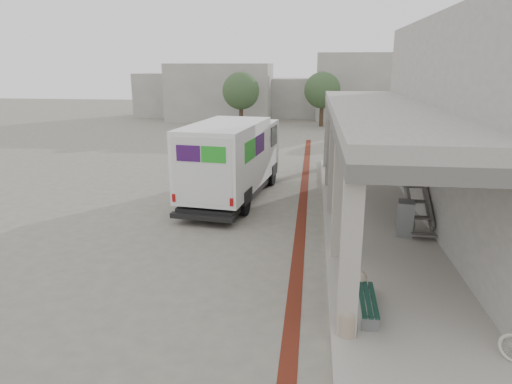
# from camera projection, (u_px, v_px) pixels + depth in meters

# --- Properties ---
(ground) EXTENTS (120.00, 120.00, 0.00)m
(ground) POSITION_uv_depth(u_px,v_px,m) (262.00, 261.00, 12.85)
(ground) COLOR #676158
(ground) RESTS_ON ground
(bike_lane_stripe) EXTENTS (0.35, 40.00, 0.01)m
(bike_lane_stripe) POSITION_uv_depth(u_px,v_px,m) (300.00, 237.00, 14.64)
(bike_lane_stripe) COLOR #531C10
(bike_lane_stripe) RESTS_ON ground
(sidewalk) EXTENTS (4.40, 28.00, 0.12)m
(sidewalk) POSITION_uv_depth(u_px,v_px,m) (408.00, 267.00, 12.36)
(sidewalk) COLOR gray
(sidewalk) RESTS_ON ground
(transit_building) EXTENTS (7.60, 17.00, 7.00)m
(transit_building) POSITION_uv_depth(u_px,v_px,m) (478.00, 124.00, 15.42)
(transit_building) COLOR gray
(transit_building) RESTS_ON ground
(distant_backdrop) EXTENTS (28.00, 10.00, 6.50)m
(distant_backdrop) POSITION_uv_depth(u_px,v_px,m) (274.00, 92.00, 46.77)
(distant_backdrop) COLOR gray
(distant_backdrop) RESTS_ON ground
(tree_left) EXTENTS (3.20, 3.20, 4.80)m
(tree_left) POSITION_uv_depth(u_px,v_px,m) (241.00, 91.00, 39.37)
(tree_left) COLOR #38281C
(tree_left) RESTS_ON ground
(tree_mid) EXTENTS (3.20, 3.20, 4.80)m
(tree_mid) POSITION_uv_depth(u_px,v_px,m) (322.00, 90.00, 40.44)
(tree_mid) COLOR #38281C
(tree_mid) RESTS_ON ground
(tree_right) EXTENTS (3.20, 3.20, 4.80)m
(tree_right) POSITION_uv_depth(u_px,v_px,m) (418.00, 92.00, 38.52)
(tree_right) COLOR #38281C
(tree_right) RESTS_ON ground
(fedex_truck) EXTENTS (3.23, 7.75, 3.21)m
(fedex_truck) POSITION_uv_depth(u_px,v_px,m) (233.00, 158.00, 18.46)
(fedex_truck) COLOR black
(fedex_truck) RESTS_ON ground
(bench) EXTENTS (0.38, 1.61, 0.38)m
(bench) POSITION_uv_depth(u_px,v_px,m) (368.00, 303.00, 9.82)
(bench) COLOR slate
(bench) RESTS_ON sidewalk
(bollard_near) EXTENTS (0.42, 0.42, 0.63)m
(bollard_near) POSITION_uv_depth(u_px,v_px,m) (347.00, 320.00, 9.08)
(bollard_near) COLOR gray
(bollard_near) RESTS_ON sidewalk
(bollard_far) EXTENTS (0.38, 0.38, 0.57)m
(bollard_far) POSITION_uv_depth(u_px,v_px,m) (359.00, 282.00, 10.74)
(bollard_far) COLOR tan
(bollard_far) RESTS_ON sidewalk
(utility_cabinet) EXTENTS (0.59, 0.72, 1.09)m
(utility_cabinet) POSITION_uv_depth(u_px,v_px,m) (405.00, 218.00, 14.43)
(utility_cabinet) COLOR gray
(utility_cabinet) RESTS_ON sidewalk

